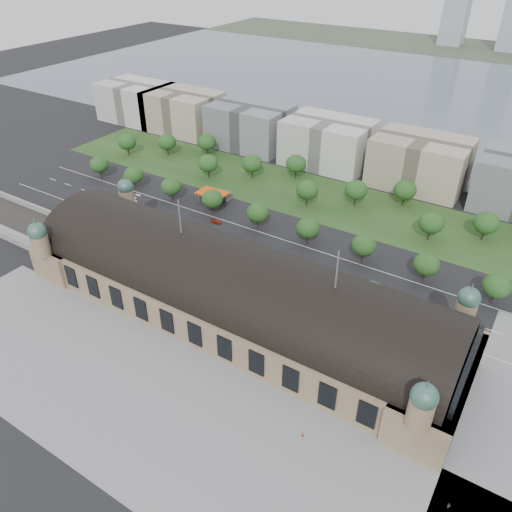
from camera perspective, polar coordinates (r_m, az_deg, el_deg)
The scene contains 53 objects.
ground at distance 169.14m, azimuth -2.58°, elevation -6.66°, with size 900.00×900.00×0.00m, color black.
station at distance 162.71m, azimuth -2.67°, elevation -3.89°, with size 150.00×48.40×44.30m.
track_cutting at distance 238.29m, azimuth -25.25°, elevation 3.03°, with size 70.00×24.00×3.10m.
plaza_south at distance 141.08m, azimuth -9.77°, elevation -17.77°, with size 190.00×48.00×0.12m, color gray.
road_slab at distance 203.60m, azimuth -1.13°, elevation 1.12°, with size 260.00×26.00×0.10m, color black.
grass_belt at distance 243.42m, azimuth 7.08°, elevation 6.63°, with size 300.00×45.00×0.10m, color #22451B.
petrol_station at distance 238.76m, azimuth -4.34°, elevation 7.03°, with size 14.00×13.00×5.05m.
lake at distance 424.13m, azimuth 22.03°, elevation 16.30°, with size 700.00×320.00×0.08m, color slate.
far_shore at distance 617.26m, azimuth 26.67°, elevation 20.09°, with size 700.00×120.00×0.14m, color #44513D.
far_tower_left at distance 631.47m, azimuth 22.08°, elevation 25.10°, with size 24.00×24.00×80.00m, color #9EA8B2.
office_0 at distance 355.52m, azimuth -13.49°, elevation 16.79°, with size 45.00×32.00×24.00m, color beige.
office_1 at distance 329.13m, azimuth -8.30°, elevation 16.02°, with size 45.00×32.00×24.00m, color #B6A88F.
office_2 at distance 300.40m, azimuth -0.69°, elevation 14.65°, with size 45.00×32.00×24.00m, color gray.
office_3 at distance 277.78m, azimuth 8.20°, elevation 12.72°, with size 45.00×32.00×24.00m, color beige.
office_4 at distance 262.82m, azimuth 18.20°, elevation 10.15°, with size 45.00×32.00×24.00m, color #B6A88F.
tree_row_0 at distance 271.23m, azimuth -17.48°, elevation 9.94°, with size 9.60×9.60×11.52m.
tree_row_1 at distance 254.44m, azimuth -13.81°, elevation 8.98°, with size 9.60×9.60×11.52m.
tree_row_2 at distance 238.89m, azimuth -9.68°, elevation 7.84°, with size 9.60×9.60×11.52m.
tree_row_3 at distance 224.83m, azimuth -5.02°, elevation 6.50°, with size 9.60×9.60×11.52m.
tree_row_4 at distance 212.56m, azimuth 0.19°, elevation 4.95°, with size 9.60×9.60×11.52m.
tree_row_5 at distance 202.40m, azimuth 5.94°, elevation 3.18°, with size 9.60×9.60×11.52m.
tree_row_6 at distance 194.69m, azimuth 12.21°, elevation 1.21°, with size 9.60×9.60×11.52m.
tree_row_7 at distance 189.71m, azimuth 18.89°, elevation -0.91°, with size 9.60×9.60×11.52m.
tree_row_8 at distance 187.70m, azimuth 25.82°, elevation -3.09°, with size 9.60×9.60×11.52m.
tree_belt_0 at distance 296.35m, azimuth -14.52°, elevation 12.53°, with size 10.40×10.40×12.48m.
tree_belt_1 at distance 291.58m, azimuth -10.14°, elevation 12.72°, with size 10.40×10.40×12.48m.
tree_belt_2 at distance 288.48m, azimuth -5.63°, elevation 12.85°, with size 10.40×10.40×12.48m.
tree_belt_3 at distance 260.02m, azimuth -5.50°, elevation 10.49°, with size 10.40×10.40×12.48m.
tree_belt_4 at distance 258.78m, azimuth -0.45°, elevation 10.53°, with size 10.40×10.40×12.48m.
tree_belt_5 at distance 259.49m, azimuth 4.60°, elevation 10.49°, with size 10.40×10.40×12.48m.
tree_belt_6 at distance 232.15m, azimuth 5.88°, elevation 7.54°, with size 10.40×10.40×12.48m.
tree_belt_7 at distance 235.41m, azimuth 11.38°, elevation 7.42°, with size 10.40×10.40×12.48m.
tree_belt_8 at distance 240.73m, azimuth 16.67°, elevation 7.24°, with size 10.40×10.40×12.48m.
tree_belt_9 at distance 216.04m, azimuth 19.40°, elevation 3.59°, with size 10.40×10.40×12.48m.
tree_belt_10 at distance 224.42m, azimuth 24.84°, elevation 3.45°, with size 10.40×10.40×12.48m.
traffic_car_0 at distance 256.43m, azimuth -17.63°, elevation 6.89°, with size 1.73×4.30×1.47m, color silver.
traffic_car_1 at distance 244.37m, azimuth -13.87°, elevation 6.18°, with size 1.60×4.59×1.51m, color #9B9CA3.
traffic_car_2 at distance 217.18m, azimuth -7.92°, elevation 3.25°, with size 2.45×5.32×1.48m, color black.
traffic_car_3 at distance 220.28m, azimuth -4.59°, elevation 3.94°, with size 2.04×5.02×1.46m, color maroon.
traffic_car_5 at distance 186.28m, azimuth 13.36°, elevation -3.11°, with size 1.46×4.19×1.38m, color #5B5E62.
traffic_car_6 at distance 173.26m, azimuth 23.95°, elevation -8.72°, with size 2.31×5.02×1.39m, color silver.
parked_car_0 at distance 227.66m, azimuth -16.29°, elevation 3.65°, with size 1.53×4.38×1.44m, color black.
parked_car_1 at distance 217.31m, azimuth -12.82°, elevation 2.68°, with size 2.17×4.70×1.31m, color maroon.
parked_car_2 at distance 223.08m, azimuth -15.09°, elevation 3.20°, with size 1.96×4.83×1.40m, color #191D46.
parked_car_3 at distance 214.15m, azimuth -11.08°, elevation 2.47°, with size 1.93×4.79×1.63m, color #525459.
parked_car_4 at distance 202.53m, azimuth -8.59°, elevation 0.78°, with size 1.66×4.76×1.57m, color white.
parked_car_5 at distance 200.38m, azimuth -6.00°, elevation 0.59°, with size 2.48×5.37×1.49m, color #94959C.
parked_car_6 at distance 199.77m, azimuth -5.76°, elevation 0.51°, with size 2.23×5.49×1.59m, color black.
bus_west at distance 192.40m, azimuth -0.40°, elevation -0.34°, with size 3.11×13.27×3.70m, color #B1311C.
bus_mid at distance 183.03m, azimuth 4.26°, elevation -2.49°, with size 2.87×12.27×3.42m, color silver.
bus_east at distance 180.59m, azimuth 6.28°, elevation -3.28°, with size 2.46×10.51×2.93m, color silver.
pedestrian_0 at distance 134.87m, azimuth 5.33°, elevation -19.94°, with size 0.93×0.53×1.90m, color gray.
pedestrian_2 at distance 131.90m, azimuth 21.19°, elevation -25.03°, with size 0.91×0.52×1.87m, color gray.
Camera 1 is at (75.83, -104.82, 108.96)m, focal length 35.00 mm.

